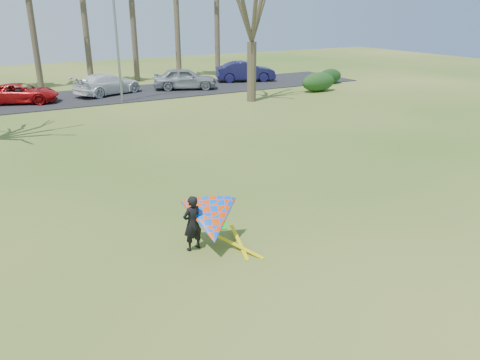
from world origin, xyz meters
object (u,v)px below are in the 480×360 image
car_5 (245,71)px  car_3 (108,84)px  car_2 (21,93)px  kite_flyer (210,221)px  car_4 (185,78)px  streetlight (119,35)px  bare_tree_right (252,1)px

car_5 → car_3: bearing=111.9°
car_3 → car_2: bearing=72.1°
car_2 → car_5: (18.17, 1.12, 0.18)m
car_5 → kite_flyer: (-16.02, -25.66, -0.06)m
car_5 → kite_flyer: 30.25m
kite_flyer → car_3: bearing=81.3°
car_3 → car_4: car_4 is taller
streetlight → car_2: bearing=155.6°
car_3 → car_4: (5.90, -0.66, 0.07)m
car_2 → car_4: bearing=-70.3°
bare_tree_right → car_2: bearing=154.1°
car_4 → car_3: bearing=105.7°
bare_tree_right → car_5: bare_tree_right is taller
bare_tree_right → streetlight: 9.05m
car_2 → car_3: bearing=-64.9°
bare_tree_right → car_4: 8.99m
bare_tree_right → car_5: bearing=62.6°
car_2 → car_3: size_ratio=0.91×
car_4 → car_5: (6.27, 1.30, 0.01)m
streetlight → kite_flyer: 22.40m
bare_tree_right → car_2: bare_tree_right is taller
streetlight → car_5: streetlight is taller
streetlight → car_3: 4.91m
car_2 → car_4: size_ratio=0.97×
bare_tree_right → car_3: bearing=137.9°
car_3 → car_5: size_ratio=1.03×
car_4 → car_5: size_ratio=0.96×
car_2 → car_5: car_5 is taller
bare_tree_right → kite_flyer: bare_tree_right is taller
car_2 → bare_tree_right: bearing=-95.3°
car_2 → car_5: size_ratio=0.93×
bare_tree_right → car_5: size_ratio=1.80×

